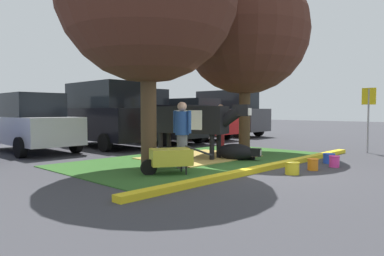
% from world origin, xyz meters
% --- Properties ---
extents(ground_plane, '(80.00, 80.00, 0.00)m').
position_xyz_m(ground_plane, '(0.00, 0.00, 0.00)').
color(ground_plane, '#38383D').
extents(grass_island, '(7.87, 4.39, 0.02)m').
position_xyz_m(grass_island, '(0.50, 2.17, 0.01)').
color(grass_island, '#2D5B23').
rests_on(grass_island, ground).
extents(curb_yellow, '(9.07, 0.24, 0.12)m').
position_xyz_m(curb_yellow, '(0.50, -0.18, 0.06)').
color(curb_yellow, yellow).
rests_on(curb_yellow, ground).
extents(hay_bedding, '(3.25, 2.46, 0.04)m').
position_xyz_m(hay_bedding, '(0.72, 2.43, 0.03)').
color(hay_bedding, tan).
rests_on(hay_bedding, ground).
extents(shade_tree_right, '(4.20, 4.20, 6.19)m').
position_xyz_m(shade_tree_right, '(2.71, 2.19, 4.08)').
color(shade_tree_right, '#4C3823').
rests_on(shade_tree_right, ground).
extents(cow_holstein, '(1.31, 3.06, 1.60)m').
position_xyz_m(cow_holstein, '(0.52, 2.53, 1.15)').
color(cow_holstein, black).
rests_on(cow_holstein, ground).
extents(calf_lying, '(0.79, 1.33, 0.48)m').
position_xyz_m(calf_lying, '(1.11, 1.32, 0.24)').
color(calf_lying, black).
rests_on(calf_lying, ground).
extents(person_handler, '(0.34, 0.51, 1.64)m').
position_xyz_m(person_handler, '(2.24, 2.84, 0.88)').
color(person_handler, maroon).
rests_on(person_handler, ground).
extents(person_visitor_near, '(0.50, 0.34, 1.52)m').
position_xyz_m(person_visitor_near, '(1.19, 3.63, 0.81)').
color(person_visitor_near, '#9E7F5B').
rests_on(person_visitor_near, ground).
extents(person_visitor_far, '(0.34, 0.53, 1.65)m').
position_xyz_m(person_visitor_far, '(-1.03, 1.40, 0.89)').
color(person_visitor_far, slate).
rests_on(person_visitor_far, ground).
extents(wheelbarrow, '(1.52, 1.16, 0.63)m').
position_xyz_m(wheelbarrow, '(-1.77, 1.05, 0.39)').
color(wheelbarrow, gold).
rests_on(wheelbarrow, ground).
extents(parking_sign, '(0.07, 0.44, 2.20)m').
position_xyz_m(parking_sign, '(5.62, -0.81, 1.55)').
color(parking_sign, '#99999E').
rests_on(parking_sign, ground).
extents(bucket_yellow, '(0.34, 0.34, 0.29)m').
position_xyz_m(bucket_yellow, '(0.16, -0.93, 0.15)').
color(bucket_yellow, yellow).
rests_on(bucket_yellow, ground).
extents(bucket_orange, '(0.27, 0.27, 0.28)m').
position_xyz_m(bucket_orange, '(1.01, -1.02, 0.15)').
color(bucket_orange, orange).
rests_on(bucket_orange, ground).
extents(bucket_pink, '(0.27, 0.27, 0.29)m').
position_xyz_m(bucket_pink, '(1.84, -1.21, 0.15)').
color(bucket_pink, '#EA3893').
rests_on(bucket_pink, ground).
extents(bucket_blue, '(0.33, 0.33, 0.27)m').
position_xyz_m(bucket_blue, '(2.39, -0.84, 0.14)').
color(bucket_blue, blue).
rests_on(bucket_blue, ground).
extents(sedan_silver, '(2.03, 4.41, 2.02)m').
position_xyz_m(sedan_silver, '(-2.11, 7.76, 0.98)').
color(sedan_silver, silver).
rests_on(sedan_silver, ground).
extents(suv_black, '(2.13, 4.61, 2.52)m').
position_xyz_m(suv_black, '(0.59, 7.36, 1.27)').
color(suv_black, black).
rests_on(suv_black, ground).
extents(pickup_truck_black, '(2.23, 5.41, 2.42)m').
position_xyz_m(pickup_truck_black, '(3.29, 7.61, 1.11)').
color(pickup_truck_black, black).
rests_on(pickup_truck_black, ground).
extents(sedan_red, '(2.03, 4.41, 2.02)m').
position_xyz_m(sedan_red, '(5.72, 7.43, 0.98)').
color(sedan_red, red).
rests_on(sedan_red, ground).
extents(suv_dark_grey, '(2.13, 4.61, 2.52)m').
position_xyz_m(suv_dark_grey, '(8.72, 7.67, 1.27)').
color(suv_dark_grey, '#3D3D42').
rests_on(suv_dark_grey, ground).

